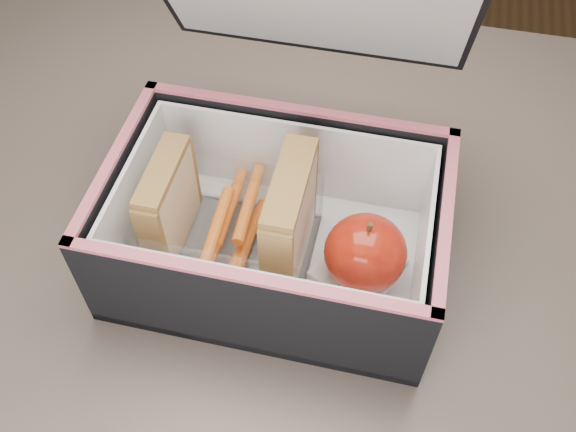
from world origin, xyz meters
name	(u,v)px	position (x,y,z in m)	size (l,w,h in m)	color
kitchen_table	(305,278)	(0.00, 0.00, 0.66)	(1.20, 0.80, 0.75)	brown
lunch_bag	(276,217)	(-0.02, -0.04, 0.82)	(0.30, 0.30, 0.29)	black
plastic_tub	(230,226)	(-0.07, -0.05, 0.80)	(0.16, 0.11, 0.07)	white
sandwich_left	(169,203)	(-0.13, -0.05, 0.82)	(0.02, 0.09, 0.10)	tan
sandwich_right	(290,220)	(-0.01, -0.05, 0.82)	(0.03, 0.10, 0.12)	tan
carrot_sticks	(233,229)	(-0.07, -0.04, 0.78)	(0.05, 0.15, 0.03)	orange
paper_napkin	(358,268)	(0.06, -0.05, 0.77)	(0.07, 0.07, 0.01)	white
red_apple	(365,253)	(0.06, -0.05, 0.81)	(0.10, 0.10, 0.08)	maroon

